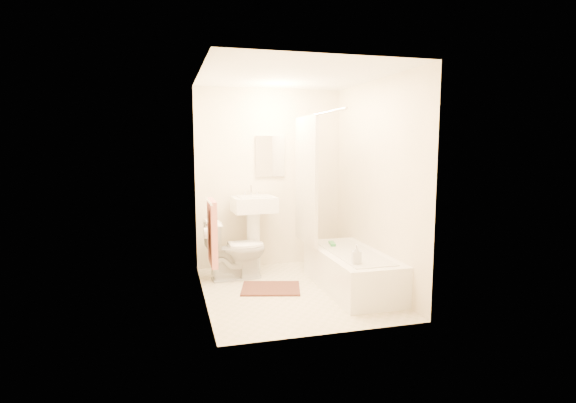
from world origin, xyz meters
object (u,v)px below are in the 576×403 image
object	(u,v)px
bathtub	(351,271)
bath_mat	(271,288)
soap_bottle	(356,254)
sink	(254,231)
toilet	(236,250)

from	to	relation	value
bathtub	bath_mat	size ratio (longest dim) A/B	2.31
bath_mat	soap_bottle	world-z (taller)	soap_bottle
bathtub	sink	bearing A→B (deg)	131.99
sink	bathtub	distance (m)	1.44
bath_mat	sink	bearing A→B (deg)	92.53
toilet	sink	size ratio (longest dim) A/B	0.70
toilet	sink	distance (m)	0.44
toilet	soap_bottle	size ratio (longest dim) A/B	3.65
toilet	sink	xyz separation A→B (m)	(0.28, 0.29, 0.17)
bathtub	bath_mat	world-z (taller)	bathtub
toilet	bath_mat	size ratio (longest dim) A/B	1.13
toilet	bathtub	bearing A→B (deg)	-125.63
bath_mat	soap_bottle	bearing A→B (deg)	-43.01
sink	soap_bottle	size ratio (longest dim) A/B	5.23
toilet	bathtub	distance (m)	1.44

